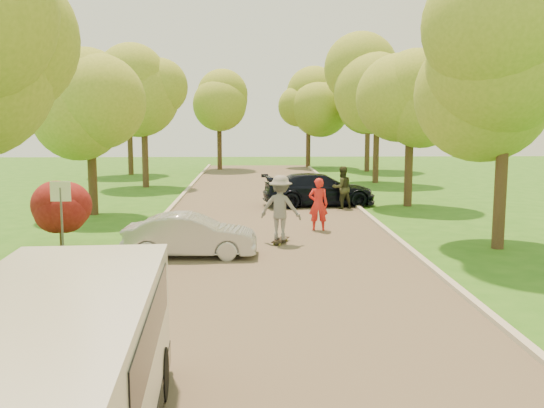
{
  "coord_description": "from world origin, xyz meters",
  "views": [
    {
      "loc": [
        -0.6,
        -12.58,
        3.85
      ],
      "look_at": [
        0.04,
        5.58,
        1.3
      ],
      "focal_mm": 40.0,
      "sensor_mm": 36.0,
      "label": 1
    }
  ],
  "objects": [
    {
      "name": "curb_right",
      "position": [
        4.05,
        8.0,
        0.06
      ],
      "size": [
        0.18,
        60.0,
        0.12
      ],
      "primitive_type": "cube",
      "color": "#B2AD9E",
      "rests_on": "ground"
    },
    {
      "name": "skateboarder",
      "position": [
        0.31,
        5.95,
        1.14
      ],
      "size": [
        1.47,
        1.15,
        2.01
      ],
      "primitive_type": "imported",
      "rotation": [
        0.0,
        0.0,
        2.79
      ],
      "color": "slate",
      "rests_on": "longboard"
    },
    {
      "name": "tree_r_far",
      "position": [
        7.23,
        24.0,
        5.83
      ],
      "size": [
        5.33,
        5.2,
        8.34
      ],
      "color": "#382619",
      "rests_on": "ground"
    },
    {
      "name": "ground",
      "position": [
        0.0,
        0.0,
        0.0
      ],
      "size": [
        100.0,
        100.0,
        0.0
      ],
      "primitive_type": "plane",
      "color": "#276016",
      "rests_on": "ground"
    },
    {
      "name": "longboard",
      "position": [
        0.31,
        5.95,
        0.11
      ],
      "size": [
        0.63,
        1.06,
        0.12
      ],
      "rotation": [
        0.0,
        0.0,
        2.79
      ],
      "color": "black",
      "rests_on": "ground"
    },
    {
      "name": "minivan",
      "position": [
        -2.73,
        -6.38,
        1.06
      ],
      "size": [
        2.44,
        5.53,
        2.02
      ],
      "rotation": [
        0.0,
        0.0,
        0.06
      ],
      "color": "silver",
      "rests_on": "ground"
    },
    {
      "name": "tree_l_far",
      "position": [
        -6.39,
        22.0,
        5.47
      ],
      "size": [
        4.92,
        4.8,
        7.79
      ],
      "color": "#382619",
      "rests_on": "ground"
    },
    {
      "name": "person_striped",
      "position": [
        1.73,
        8.12,
        0.92
      ],
      "size": [
        0.71,
        0.5,
        1.85
      ],
      "primitive_type": "imported",
      "rotation": [
        0.0,
        0.0,
        3.06
      ],
      "color": "red",
      "rests_on": "ground"
    },
    {
      "name": "road",
      "position": [
        0.0,
        8.0,
        0.01
      ],
      "size": [
        8.0,
        60.0,
        0.01
      ],
      "primitive_type": "cube",
      "color": "#4C4438",
      "rests_on": "ground"
    },
    {
      "name": "person_olive",
      "position": [
        3.32,
        13.21,
        0.92
      ],
      "size": [
        1.09,
        0.98,
        1.85
      ],
      "primitive_type": "imported",
      "rotation": [
        0.0,
        0.0,
        3.51
      ],
      "color": "#2F321E",
      "rests_on": "ground"
    },
    {
      "name": "tree_l_midb",
      "position": [
        -6.81,
        12.0,
        4.59
      ],
      "size": [
        4.3,
        4.2,
        6.62
      ],
      "color": "#382619",
      "rests_on": "ground"
    },
    {
      "name": "tree_bg_d",
      "position": [
        4.22,
        36.0,
        5.31
      ],
      "size": [
        5.12,
        5.0,
        7.72
      ],
      "color": "#382619",
      "rests_on": "ground"
    },
    {
      "name": "silver_sedan",
      "position": [
        -2.3,
        4.19,
        0.61
      ],
      "size": [
        3.74,
        1.39,
        1.22
      ],
      "primitive_type": "imported",
      "rotation": [
        0.0,
        0.0,
        1.54
      ],
      "color": "#ABABB0",
      "rests_on": "ground"
    },
    {
      "name": "tree_r_mida",
      "position": [
        7.02,
        5.0,
        5.54
      ],
      "size": [
        5.13,
        5.0,
        7.95
      ],
      "color": "#382619",
      "rests_on": "ground"
    },
    {
      "name": "tree_bg_b",
      "position": [
        8.22,
        32.0,
        5.54
      ],
      "size": [
        5.12,
        5.0,
        7.95
      ],
      "color": "#382619",
      "rests_on": "ground"
    },
    {
      "name": "tree_r_midb",
      "position": [
        6.6,
        14.0,
        4.88
      ],
      "size": [
        4.51,
        4.4,
        7.01
      ],
      "color": "#382619",
      "rests_on": "ground"
    },
    {
      "name": "red_shrub",
      "position": [
        -6.3,
        5.5,
        1.1
      ],
      "size": [
        1.7,
        1.7,
        1.95
      ],
      "color": "#382619",
      "rests_on": "ground"
    },
    {
      "name": "street_sign",
      "position": [
        -5.8,
        4.0,
        1.56
      ],
      "size": [
        0.55,
        0.06,
        2.17
      ],
      "color": "#59595E",
      "rests_on": "ground"
    },
    {
      "name": "tree_bg_c",
      "position": [
        -2.79,
        34.0,
        5.02
      ],
      "size": [
        4.92,
        4.8,
        7.33
      ],
      "color": "#382619",
      "rests_on": "ground"
    },
    {
      "name": "dark_sedan",
      "position": [
        2.44,
        14.2,
        0.73
      ],
      "size": [
        5.24,
        2.65,
        1.46
      ],
      "primitive_type": "imported",
      "rotation": [
        0.0,
        0.0,
        1.7
      ],
      "color": "black",
      "rests_on": "ground"
    },
    {
      "name": "curb_left",
      "position": [
        -4.05,
        8.0,
        0.06
      ],
      "size": [
        0.18,
        60.0,
        0.12
      ],
      "primitive_type": "cube",
      "color": "#B2AD9E",
      "rests_on": "ground"
    },
    {
      "name": "tree_bg_a",
      "position": [
        -8.78,
        30.0,
        5.31
      ],
      "size": [
        5.12,
        5.0,
        7.72
      ],
      "color": "#382619",
      "rests_on": "ground"
    }
  ]
}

